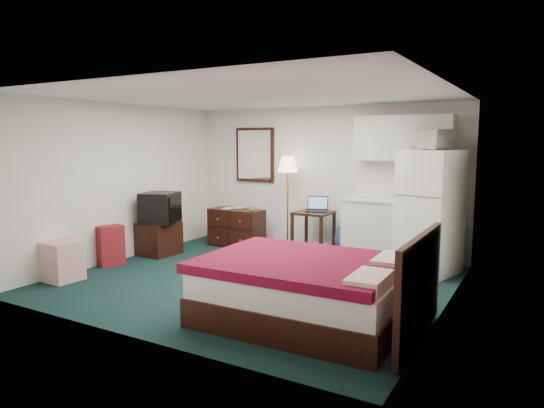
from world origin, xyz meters
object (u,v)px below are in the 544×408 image
Objects in this scene: kitchen_counter at (375,231)px; fridge at (430,212)px; tv_stand at (159,238)px; floor_lamp at (288,203)px; suitcase at (110,246)px; dresser at (237,228)px; bed at (304,290)px; desk at (313,233)px.

kitchen_counter is 0.55× the size of fridge.
kitchen_counter is 3.59m from tv_stand.
floor_lamp is 3.03m from suitcase.
tv_stand is (-0.77, -1.20, -0.06)m from dresser.
fridge is at bearing 73.18° from bed.
fridge reaches higher than desk.
dresser is 1.02× the size of kitchen_counter.
kitchen_counter is 1.58× the size of suitcase.
dresser is at bearing -164.44° from fridge.
floor_lamp reaches higher than desk.
floor_lamp reaches higher than dresser.
suitcase is (-4.34, -2.00, -0.58)m from fridge.
kitchen_counter is at bearing 178.55° from fridge.
kitchen_counter reaches higher than desk.
kitchen_counter is at bearing 5.89° from dresser.
kitchen_counter reaches higher than suitcase.
suitcase is (-3.62, 0.61, -0.02)m from bed.
bed is 3.35× the size of suitcase.
tv_stand is at bearing 155.19° from bed.
bed is 3.43× the size of tv_stand.
dresser reaches higher than suitcase.
bed is (1.77, -2.95, -0.49)m from floor_lamp.
fridge reaches higher than suitcase.
desk is 2.61m from tv_stand.
fridge is 2.90× the size of suitcase.
fridge is at bearing -0.37° from dresser.
tv_stand is (-4.19, -1.10, -0.62)m from fridge.
desk is at bearing 30.99° from tv_stand.
bed is (1.18, -2.76, -0.04)m from desk.
dresser is 3.83m from bed.
suitcase is at bearing 169.25° from bed.
floor_lamp is 2.23× the size of desk.
floor_lamp is at bearing 42.70° from tv_stand.
floor_lamp is at bearing -170.48° from fridge.
floor_lamp is 1.69× the size of kitchen_counter.
tv_stand is at bearing -148.00° from fridge.
kitchen_counter is 2.92m from bed.
tv_stand is (-3.30, -1.40, -0.21)m from kitchen_counter.
kitchen_counter is 4.15m from suitcase.
fridge is (3.42, -0.11, 0.55)m from dresser.
tv_stand is at bearing -139.62° from floor_lamp.
dresser is 1.43m from tv_stand.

